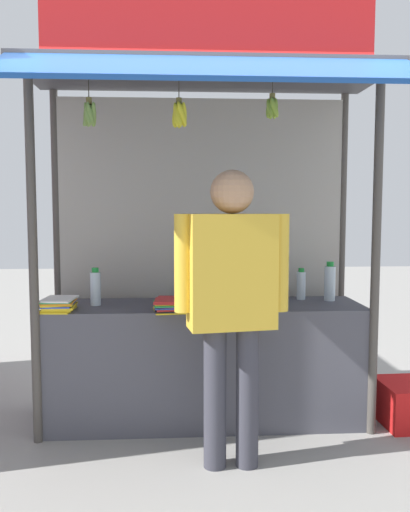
# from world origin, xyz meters

# --- Properties ---
(ground_plane) EXTENTS (20.00, 20.00, 0.00)m
(ground_plane) POSITION_xyz_m (0.00, 0.00, 0.00)
(ground_plane) COLOR gray
(stall_counter) EXTENTS (2.26, 0.61, 0.85)m
(stall_counter) POSITION_xyz_m (0.00, 0.00, 0.43)
(stall_counter) COLOR #4C4C56
(stall_counter) RESTS_ON ground
(stall_structure) EXTENTS (2.46, 1.47, 2.83)m
(stall_structure) POSITION_xyz_m (0.00, 0.11, 1.70)
(stall_structure) COLOR #4C4742
(stall_structure) RESTS_ON ground
(water_bottle_far_right) EXTENTS (0.08, 0.08, 0.29)m
(water_bottle_far_right) POSITION_xyz_m (0.94, 0.11, 0.99)
(water_bottle_far_right) COLOR silver
(water_bottle_far_right) RESTS_ON stall_counter
(water_bottle_back_right) EXTENTS (0.08, 0.08, 0.28)m
(water_bottle_back_right) POSITION_xyz_m (-0.17, 0.04, 0.98)
(water_bottle_back_right) COLOR silver
(water_bottle_back_right) RESTS_ON stall_counter
(water_bottle_rear_center) EXTENTS (0.07, 0.07, 0.24)m
(water_bottle_rear_center) POSITION_xyz_m (0.74, 0.17, 0.97)
(water_bottle_rear_center) COLOR silver
(water_bottle_rear_center) RESTS_ON stall_counter
(water_bottle_far_left) EXTENTS (0.08, 0.08, 0.30)m
(water_bottle_far_left) POSITION_xyz_m (0.37, 0.15, 0.99)
(water_bottle_far_left) COLOR silver
(water_bottle_far_left) RESTS_ON stall_counter
(water_bottle_front_right) EXTENTS (0.08, 0.08, 0.27)m
(water_bottle_front_right) POSITION_xyz_m (-0.78, 0.02, 0.98)
(water_bottle_front_right) COLOR silver
(water_bottle_front_right) RESTS_ON stall_counter
(magazine_stack_back_left) EXTENTS (0.24, 0.30, 0.08)m
(magazine_stack_back_left) POSITION_xyz_m (-1.00, -0.16, 0.90)
(magazine_stack_back_left) COLOR yellow
(magazine_stack_back_left) RESTS_ON stall_counter
(magazine_stack_left) EXTENTS (0.27, 0.30, 0.08)m
(magazine_stack_left) POSITION_xyz_m (-0.23, -0.23, 0.90)
(magazine_stack_left) COLOR yellow
(magazine_stack_left) RESTS_ON stall_counter
(banana_bunch_leftmost) EXTENTS (0.11, 0.11, 0.31)m
(banana_bunch_leftmost) POSITION_xyz_m (-0.18, -0.41, 2.12)
(banana_bunch_leftmost) COLOR #332D23
(banana_bunch_rightmost) EXTENTS (0.10, 0.09, 0.30)m
(banana_bunch_rightmost) POSITION_xyz_m (-0.74, -0.40, 2.12)
(banana_bunch_rightmost) COLOR #332D23
(banana_bunch_inner_left) EXTENTS (0.10, 0.10, 0.24)m
(banana_bunch_inner_left) POSITION_xyz_m (0.40, -0.40, 2.17)
(banana_bunch_inner_left) COLOR #332D23
(vendor_person) EXTENTS (0.67, 0.29, 1.77)m
(vendor_person) POSITION_xyz_m (0.11, -0.72, 1.06)
(vendor_person) COLOR #383842
(vendor_person) RESTS_ON ground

